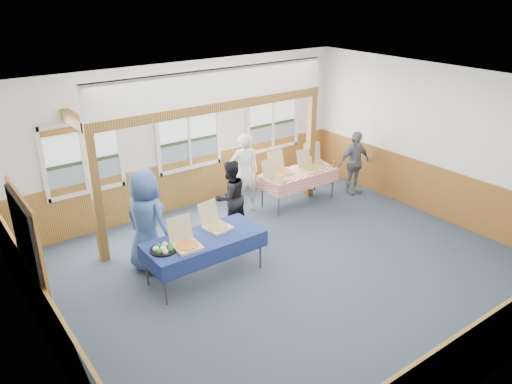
{
  "coord_description": "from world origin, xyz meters",
  "views": [
    {
      "loc": [
        -4.96,
        -5.74,
        4.75
      ],
      "look_at": [
        -0.0,
        1.0,
        1.16
      ],
      "focal_mm": 35.0,
      "sensor_mm": 36.0,
      "label": 1
    }
  ],
  "objects_px": {
    "table_right": "(299,174)",
    "woman_white": "(245,173)",
    "woman_black": "(230,197)",
    "table_left": "(204,240)",
    "man_blue": "(146,221)",
    "person_grey": "(354,163)"
  },
  "relations": [
    {
      "from": "woman_black",
      "to": "person_grey",
      "type": "bearing_deg",
      "value": 174.4
    },
    {
      "from": "table_left",
      "to": "man_blue",
      "type": "relative_size",
      "value": 1.15
    },
    {
      "from": "table_right",
      "to": "person_grey",
      "type": "bearing_deg",
      "value": -11.74
    },
    {
      "from": "woman_black",
      "to": "table_left",
      "type": "bearing_deg",
      "value": 37.17
    },
    {
      "from": "table_left",
      "to": "woman_white",
      "type": "relative_size",
      "value": 1.2
    },
    {
      "from": "table_left",
      "to": "person_grey",
      "type": "relative_size",
      "value": 1.41
    },
    {
      "from": "table_right",
      "to": "woman_white",
      "type": "xyz_separation_m",
      "value": [
        -1.21,
        0.39,
        0.19
      ]
    },
    {
      "from": "person_grey",
      "to": "woman_white",
      "type": "bearing_deg",
      "value": 170.32
    },
    {
      "from": "table_left",
      "to": "woman_black",
      "type": "height_order",
      "value": "woman_black"
    },
    {
      "from": "table_right",
      "to": "person_grey",
      "type": "distance_m",
      "value": 1.48
    },
    {
      "from": "table_left",
      "to": "man_blue",
      "type": "bearing_deg",
      "value": 137.74
    },
    {
      "from": "man_blue",
      "to": "woman_white",
      "type": "bearing_deg",
      "value": -90.82
    },
    {
      "from": "table_left",
      "to": "woman_black",
      "type": "xyz_separation_m",
      "value": [
        1.28,
        1.15,
        0.05
      ]
    },
    {
      "from": "man_blue",
      "to": "person_grey",
      "type": "bearing_deg",
      "value": -107.66
    },
    {
      "from": "man_blue",
      "to": "person_grey",
      "type": "height_order",
      "value": "man_blue"
    },
    {
      "from": "table_right",
      "to": "woman_white",
      "type": "height_order",
      "value": "woman_white"
    },
    {
      "from": "table_left",
      "to": "person_grey",
      "type": "bearing_deg",
      "value": 22.4
    },
    {
      "from": "table_left",
      "to": "table_right",
      "type": "distance_m",
      "value": 3.59
    },
    {
      "from": "table_left",
      "to": "woman_white",
      "type": "distance_m",
      "value": 2.77
    },
    {
      "from": "table_right",
      "to": "woman_white",
      "type": "distance_m",
      "value": 1.29
    },
    {
      "from": "woman_black",
      "to": "table_right",
      "type": "bearing_deg",
      "value": -177.2
    },
    {
      "from": "table_right",
      "to": "woman_white",
      "type": "bearing_deg",
      "value": 163.03
    }
  ]
}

